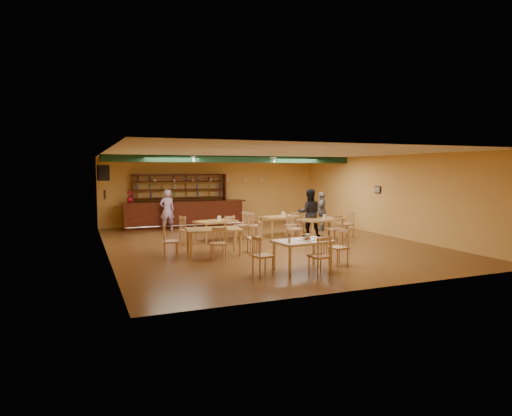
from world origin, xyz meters
name	(u,v)px	position (x,y,z in m)	size (l,w,h in m)	color
floor	(264,244)	(0.00, 0.00, 0.00)	(12.00, 12.00, 0.00)	brown
ceiling_beam	(236,159)	(0.00, 2.80, 2.87)	(10.00, 0.30, 0.25)	#10321C
track_rail_left	(187,157)	(-1.80, 3.40, 2.94)	(0.05, 2.50, 0.05)	white
track_rail_right	(263,158)	(1.40, 3.40, 2.94)	(0.05, 2.50, 0.05)	white
ac_unit	(104,173)	(-4.80, 4.20, 2.35)	(0.34, 0.70, 0.48)	white
picture_left	(104,195)	(-4.97, 1.00, 1.70)	(0.04, 0.34, 0.28)	black
picture_right	(378,190)	(4.97, 0.50, 1.70)	(0.04, 0.34, 0.28)	black
bar_counter	(184,214)	(-1.54, 5.15, 0.56)	(5.34, 0.85, 1.13)	#35100A
back_bar_hutch	(180,200)	(-1.54, 5.78, 1.14)	(4.13, 0.40, 2.28)	#35100A
poinsettia	(130,196)	(-3.76, 5.15, 1.38)	(0.28, 0.28, 0.49)	#B11026
dining_table_a	(216,231)	(-1.31, 1.24, 0.35)	(1.40, 0.84, 0.70)	#AA793C
dining_table_b	(280,226)	(1.31, 1.52, 0.36)	(1.45, 0.87, 0.72)	#AA793C
dining_table_c	(214,242)	(-2.14, -1.29, 0.39)	(1.56, 0.94, 0.78)	#AA793C
dining_table_d	(321,229)	(2.24, 0.08, 0.37)	(1.47, 0.88, 0.73)	#AA793C
near_table	(302,255)	(-0.64, -3.90, 0.37)	(1.37, 0.88, 0.73)	#CAAB87
pizza_tray	(306,240)	(-0.54, -3.90, 0.74)	(0.40, 0.40, 0.01)	silver
parmesan_shaker	(289,240)	(-1.08, -4.04, 0.79)	(0.07, 0.07, 0.11)	#EAE5C6
napkin_stack	(311,238)	(-0.30, -3.70, 0.75)	(0.20, 0.15, 0.03)	white
pizza_server	(310,239)	(-0.39, -3.85, 0.75)	(0.32, 0.09, 0.00)	silver
side_plate	(326,240)	(-0.10, -4.09, 0.74)	(0.22, 0.22, 0.01)	white
patron_bar	(167,210)	(-2.41, 4.33, 0.84)	(0.61, 0.40, 1.68)	#9654B8
patron_right_a	(309,213)	(2.11, 0.72, 0.89)	(0.86, 0.67, 1.77)	black
patron_right_b	(322,211)	(3.44, 2.08, 0.78)	(0.92, 0.38, 1.56)	slate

